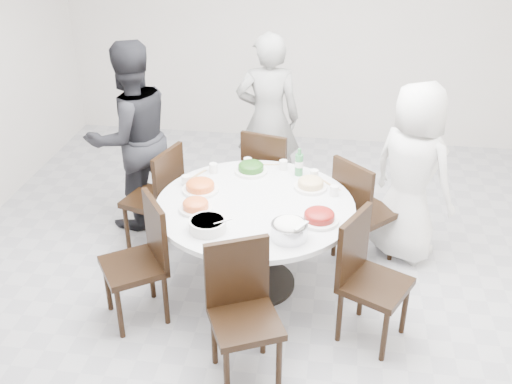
# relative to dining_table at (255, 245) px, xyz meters

# --- Properties ---
(floor) EXTENTS (6.00, 6.00, 0.01)m
(floor) POSITION_rel_dining_table_xyz_m (0.32, 0.03, -0.38)
(floor) COLOR #AFAFB4
(floor) RESTS_ON ground
(wall_back) EXTENTS (6.00, 0.01, 2.80)m
(wall_back) POSITION_rel_dining_table_xyz_m (0.32, 3.03, 1.02)
(wall_back) COLOR silver
(wall_back) RESTS_ON ground
(dining_table) EXTENTS (1.50, 1.50, 0.75)m
(dining_table) POSITION_rel_dining_table_xyz_m (0.00, 0.00, 0.00)
(dining_table) COLOR white
(dining_table) RESTS_ON floor
(chair_ne) EXTENTS (0.59, 0.59, 0.95)m
(chair_ne) POSITION_rel_dining_table_xyz_m (0.85, 0.50, 0.10)
(chair_ne) COLOR black
(chair_ne) RESTS_ON floor
(chair_n) EXTENTS (0.51, 0.51, 0.95)m
(chair_n) POSITION_rel_dining_table_xyz_m (-0.00, 1.02, 0.10)
(chair_n) COLOR black
(chair_n) RESTS_ON floor
(chair_nw) EXTENTS (0.52, 0.52, 0.95)m
(chair_nw) POSITION_rel_dining_table_xyz_m (-0.96, 0.45, 0.10)
(chair_nw) COLOR black
(chair_nw) RESTS_ON floor
(chair_sw) EXTENTS (0.58, 0.58, 0.95)m
(chair_sw) POSITION_rel_dining_table_xyz_m (-0.81, -0.51, 0.10)
(chair_sw) COLOR black
(chair_sw) RESTS_ON floor
(chair_s) EXTENTS (0.56, 0.56, 0.95)m
(chair_s) POSITION_rel_dining_table_xyz_m (0.08, -0.99, 0.10)
(chair_s) COLOR black
(chair_s) RESTS_ON floor
(chair_se) EXTENTS (0.56, 0.56, 0.95)m
(chair_se) POSITION_rel_dining_table_xyz_m (0.91, -0.49, 0.10)
(chair_se) COLOR black
(chair_se) RESTS_ON floor
(diner_right) EXTENTS (0.89, 0.86, 1.54)m
(diner_right) POSITION_rel_dining_table_xyz_m (1.20, 0.64, 0.40)
(diner_right) COLOR white
(diner_right) RESTS_ON floor
(diner_middle) EXTENTS (0.66, 0.48, 1.68)m
(diner_middle) POSITION_rel_dining_table_xyz_m (-0.09, 1.47, 0.46)
(diner_middle) COLOR black
(diner_middle) RESTS_ON floor
(diner_left) EXTENTS (1.06, 1.05, 1.72)m
(diner_left) POSITION_rel_dining_table_xyz_m (-1.23, 0.82, 0.49)
(diner_left) COLOR black
(diner_left) RESTS_ON floor
(dish_greens) EXTENTS (0.27, 0.27, 0.07)m
(dish_greens) POSITION_rel_dining_table_xyz_m (-0.11, 0.50, 0.41)
(dish_greens) COLOR white
(dish_greens) RESTS_ON dining_table
(dish_pale) EXTENTS (0.26, 0.26, 0.07)m
(dish_pale) POSITION_rel_dining_table_xyz_m (0.40, 0.29, 0.41)
(dish_pale) COLOR white
(dish_pale) RESTS_ON dining_table
(dish_orange) EXTENTS (0.28, 0.28, 0.08)m
(dish_orange) POSITION_rel_dining_table_xyz_m (-0.45, 0.13, 0.41)
(dish_orange) COLOR white
(dish_orange) RESTS_ON dining_table
(dish_redbrown) EXTENTS (0.28, 0.28, 0.07)m
(dish_redbrown) POSITION_rel_dining_table_xyz_m (0.49, -0.20, 0.41)
(dish_redbrown) COLOR white
(dish_redbrown) RESTS_ON dining_table
(dish_tofu) EXTENTS (0.24, 0.24, 0.06)m
(dish_tofu) POSITION_rel_dining_table_xyz_m (-0.42, -0.17, 0.41)
(dish_tofu) COLOR white
(dish_tofu) RESTS_ON dining_table
(rice_bowl) EXTENTS (0.25, 0.25, 0.11)m
(rice_bowl) POSITION_rel_dining_table_xyz_m (0.30, -0.43, 0.43)
(rice_bowl) COLOR silver
(rice_bowl) RESTS_ON dining_table
(soup_bowl) EXTENTS (0.26, 0.26, 0.08)m
(soup_bowl) POSITION_rel_dining_table_xyz_m (-0.27, -0.42, 0.42)
(soup_bowl) COLOR white
(soup_bowl) RESTS_ON dining_table
(beverage_bottle) EXTENTS (0.07, 0.07, 0.23)m
(beverage_bottle) POSITION_rel_dining_table_xyz_m (0.29, 0.52, 0.49)
(beverage_bottle) COLOR #2F7640
(beverage_bottle) RESTS_ON dining_table
(tea_cups) EXTENTS (0.07, 0.07, 0.08)m
(tea_cups) POSITION_rel_dining_table_xyz_m (-0.04, 0.65, 0.42)
(tea_cups) COLOR white
(tea_cups) RESTS_ON dining_table
(chopsticks) EXTENTS (0.24, 0.04, 0.01)m
(chopsticks) POSITION_rel_dining_table_xyz_m (0.01, 0.67, 0.38)
(chopsticks) COLOR tan
(chopsticks) RESTS_ON dining_table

